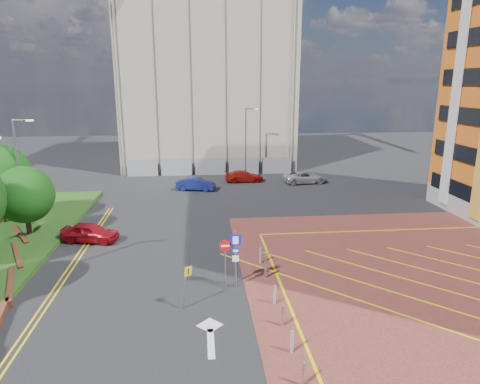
{
  "coord_description": "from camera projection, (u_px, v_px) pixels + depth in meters",
  "views": [
    {
      "loc": [
        -1.3,
        -20.11,
        10.86
      ],
      "look_at": [
        0.9,
        2.64,
        4.93
      ],
      "focal_mm": 32.0,
      "sensor_mm": 36.0,
      "label": 1
    }
  ],
  "objects": [
    {
      "name": "lamp_back",
      "position": [
        246.0,
        140.0,
        48.48
      ],
      "size": [
        1.53,
        0.16,
        8.0
      ],
      "color": "#9EA0A8",
      "rests_on": "ground"
    },
    {
      "name": "lamp_left_far",
      "position": [
        20.0,
        169.0,
        31.27
      ],
      "size": [
        1.53,
        0.16,
        8.0
      ],
      "color": "#9EA0A8",
      "rests_on": "grass_bed"
    },
    {
      "name": "construction_fence",
      "position": [
        219.0,
        167.0,
        50.97
      ],
      "size": [
        21.6,
        0.06,
        2.0
      ],
      "primitive_type": "cube",
      "color": "gray",
      "rests_on": "ground"
    },
    {
      "name": "sign_cluster",
      "position": [
        232.0,
        254.0,
        22.71
      ],
      "size": [
        1.17,
        0.12,
        3.2
      ],
      "color": "#9EA0A8",
      "rests_on": "ground"
    },
    {
      "name": "car_red_left",
      "position": [
        90.0,
        232.0,
        29.72
      ],
      "size": [
        4.18,
        2.36,
        1.34
      ],
      "primitive_type": "imported",
      "rotation": [
        0.0,
        0.0,
        1.36
      ],
      "color": "#9F0D19",
      "rests_on": "ground"
    },
    {
      "name": "retaining_wall",
      "position": [
        7.0,
        286.0,
        23.0
      ],
      "size": [
        6.06,
        20.33,
        0.4
      ],
      "color": "brown",
      "rests_on": "ground"
    },
    {
      "name": "construction_building",
      "position": [
        207.0,
        80.0,
        57.99
      ],
      "size": [
        21.2,
        19.2,
        22.0
      ],
      "primitive_type": "cube",
      "color": "gray",
      "rests_on": "ground"
    },
    {
      "name": "car_red_back",
      "position": [
        244.0,
        176.0,
        47.51
      ],
      "size": [
        4.33,
        1.89,
        1.24
      ],
      "primitive_type": "imported",
      "rotation": [
        0.0,
        0.0,
        1.61
      ],
      "color": "#9B120D",
      "rests_on": "ground"
    },
    {
      "name": "warning_sign",
      "position": [
        186.0,
        282.0,
        20.7
      ],
      "size": [
        0.6,
        0.39,
        2.25
      ],
      "color": "#9EA0A8",
      "rests_on": "ground"
    },
    {
      "name": "bollard_row",
      "position": [
        277.0,
        302.0,
        20.71
      ],
      "size": [
        0.14,
        11.14,
        0.9
      ],
      "color": "#9EA0A8",
      "rests_on": "forecourt"
    },
    {
      "name": "ground",
      "position": [
        228.0,
        297.0,
        22.22
      ],
      "size": [
        140.0,
        140.0,
        0.0
      ],
      "primitive_type": "plane",
      "color": "black",
      "rests_on": "ground"
    },
    {
      "name": "car_blue_back",
      "position": [
        196.0,
        184.0,
        43.81
      ],
      "size": [
        4.19,
        2.25,
        1.31
      ],
      "primitive_type": "imported",
      "rotation": [
        0.0,
        0.0,
        1.34
      ],
      "color": "navy",
      "rests_on": "ground"
    },
    {
      "name": "car_silver_back",
      "position": [
        305.0,
        177.0,
        46.88
      ],
      "size": [
        4.94,
        2.72,
        1.31
      ],
      "primitive_type": "imported",
      "rotation": [
        0.0,
        0.0,
        1.69
      ],
      "color": "silver",
      "rests_on": "ground"
    },
    {
      "name": "tree_c",
      "position": [
        25.0,
        195.0,
        29.8
      ],
      "size": [
        4.0,
        4.0,
        4.9
      ],
      "color": "#3D2B1C",
      "rests_on": "grass_bed"
    }
  ]
}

